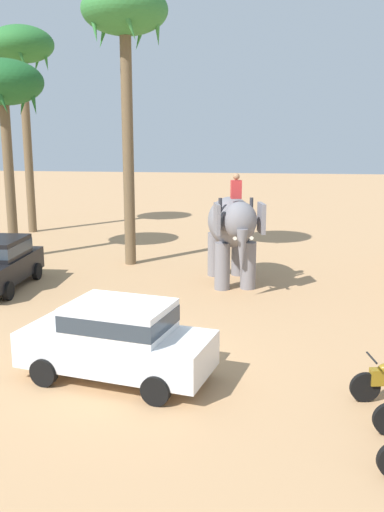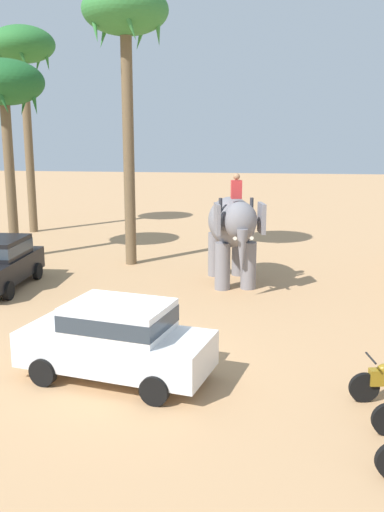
# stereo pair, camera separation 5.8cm
# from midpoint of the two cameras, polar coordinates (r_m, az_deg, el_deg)

# --- Properties ---
(ground_plane) EXTENTS (120.00, 120.00, 0.00)m
(ground_plane) POSITION_cam_midpoint_polar(r_m,az_deg,el_deg) (13.14, -6.37, -11.10)
(ground_plane) COLOR tan
(car_sedan_foreground) EXTENTS (4.37, 2.53, 1.70)m
(car_sedan_foreground) POSITION_cam_midpoint_polar(r_m,az_deg,el_deg) (12.30, -7.62, -8.15)
(car_sedan_foreground) COLOR white
(car_sedan_foreground) RESTS_ON ground
(elephant_with_mahout) EXTENTS (2.31, 4.01, 3.88)m
(elephant_with_mahout) POSITION_cam_midpoint_polar(r_m,az_deg,el_deg) (19.51, 4.00, 2.88)
(elephant_with_mahout) COLOR slate
(elephant_with_mahout) RESTS_ON ground
(palm_tree_behind_elephant) EXTENTS (3.20, 3.20, 10.46)m
(palm_tree_behind_elephant) POSITION_cam_midpoint_polar(r_m,az_deg,el_deg) (22.67, -6.83, 22.31)
(palm_tree_behind_elephant) COLOR brown
(palm_tree_behind_elephant) RESTS_ON ground
(palm_tree_near_hut) EXTENTS (3.20, 3.20, 8.00)m
(palm_tree_near_hut) POSITION_cam_midpoint_polar(r_m,az_deg,el_deg) (24.45, -18.53, 15.72)
(palm_tree_near_hut) COLOR brown
(palm_tree_near_hut) RESTS_ON ground
(palm_tree_left_of_road) EXTENTS (3.20, 3.20, 10.29)m
(palm_tree_left_of_road) POSITION_cam_midpoint_polar(r_m,az_deg,el_deg) (30.97, -16.78, 18.95)
(palm_tree_left_of_road) COLOR brown
(palm_tree_left_of_road) RESTS_ON ground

